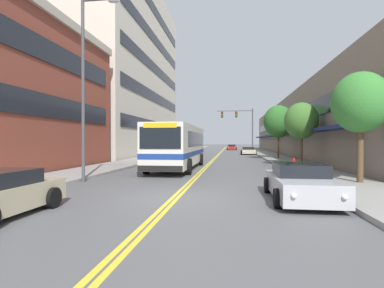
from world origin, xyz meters
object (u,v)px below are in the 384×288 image
at_px(city_bus, 179,145).
at_px(street_tree_right_mid, 301,121).
at_px(car_navy_parked_left_near, 185,151).
at_px(traffic_signal_mast, 241,122).
at_px(car_slate_blue_parked_left_far, 173,154).
at_px(street_tree_right_near, 360,103).
at_px(fire_hydrant, 294,164).
at_px(street_tree_right_far, 278,121).
at_px(car_champagne_parked_right_mid, 248,151).
at_px(street_lamp_left_near, 87,75).
at_px(car_red_moving_lead, 232,147).
at_px(car_silver_parked_right_foreground, 300,183).

bearing_deg(city_bus, street_tree_right_mid, 17.45).
distance_m(city_bus, car_navy_parked_left_near, 19.22).
bearing_deg(traffic_signal_mast, city_bus, -101.35).
relative_size(car_navy_parked_left_near, car_slate_blue_parked_left_far, 1.06).
xyz_separation_m(city_bus, car_slate_blue_parked_left_far, (-2.51, 10.43, -1.20)).
xyz_separation_m(street_tree_right_near, fire_hydrant, (-1.88, 5.32, -3.23)).
distance_m(street_tree_right_far, fire_hydrant, 14.46).
distance_m(car_champagne_parked_right_mid, street_tree_right_mid, 21.31).
bearing_deg(street_tree_right_near, street_tree_right_far, 92.28).
height_order(street_tree_right_mid, fire_hydrant, street_tree_right_mid).
bearing_deg(street_tree_right_near, street_lamp_left_near, -177.58).
bearing_deg(car_champagne_parked_right_mid, street_tree_right_far, -77.49).
bearing_deg(car_champagne_parked_right_mid, street_tree_right_mid, -81.62).
bearing_deg(street_tree_right_mid, car_red_moving_lead, 97.47).
bearing_deg(car_silver_parked_right_foreground, street_tree_right_far, 83.40).
bearing_deg(fire_hydrant, car_navy_parked_left_near, 116.28).
xyz_separation_m(car_slate_blue_parked_left_far, car_silver_parked_right_foreground, (8.78, -21.51, 0.03)).
relative_size(car_slate_blue_parked_left_far, car_red_moving_lead, 1.02).
bearing_deg(car_red_moving_lead, car_silver_parked_right_foreground, -87.50).
bearing_deg(street_tree_right_mid, car_silver_parked_right_foreground, -102.49).
bearing_deg(car_champagne_parked_right_mid, street_lamp_left_near, -106.69).
bearing_deg(street_tree_right_near, city_bus, 142.98).
xyz_separation_m(car_slate_blue_parked_left_far, fire_hydrant, (10.34, -12.43, -0.00)).
bearing_deg(car_champagne_parked_right_mid, car_red_moving_lead, 96.59).
relative_size(car_red_moving_lead, traffic_signal_mast, 0.61).
height_order(street_tree_right_near, fire_hydrant, street_tree_right_near).
bearing_deg(car_slate_blue_parked_left_far, car_red_moving_lead, 79.79).
bearing_deg(car_silver_parked_right_foreground, car_navy_parked_left_near, 106.33).
height_order(street_lamp_left_near, fire_hydrant, street_lamp_left_near).
xyz_separation_m(city_bus, fire_hydrant, (7.83, -2.00, -1.20)).
relative_size(car_navy_parked_left_near, traffic_signal_mast, 0.66).
xyz_separation_m(car_silver_parked_right_foreground, street_tree_right_near, (3.44, 3.76, 3.19)).
xyz_separation_m(car_red_moving_lead, traffic_signal_mast, (1.44, -19.33, 4.49)).
bearing_deg(car_navy_parked_left_near, street_tree_right_far, -31.58).
bearing_deg(traffic_signal_mast, car_slate_blue_parked_left_far, -116.25).
bearing_deg(street_lamp_left_near, street_tree_right_far, 58.54).
xyz_separation_m(traffic_signal_mast, street_tree_right_near, (4.46, -33.48, -1.29)).
bearing_deg(car_navy_parked_left_near, city_bus, -82.38).
distance_m(car_champagne_parked_right_mid, traffic_signal_mast, 5.21).
relative_size(traffic_signal_mast, fire_hydrant, 9.04).
height_order(car_navy_parked_left_near, car_red_moving_lead, car_navy_parked_left_near).
bearing_deg(car_slate_blue_parked_left_far, fire_hydrant, -50.25).
distance_m(car_slate_blue_parked_left_far, traffic_signal_mast, 18.10).
bearing_deg(car_slate_blue_parked_left_far, car_navy_parked_left_near, 90.25).
xyz_separation_m(traffic_signal_mast, street_tree_right_mid, (4.14, -23.21, -1.43)).
xyz_separation_m(car_red_moving_lead, street_tree_right_near, (5.90, -52.81, 3.21)).
bearing_deg(car_red_moving_lead, city_bus, -94.79).
distance_m(street_tree_right_near, street_tree_right_far, 19.30).
relative_size(car_navy_parked_left_near, street_tree_right_far, 0.81).
relative_size(car_champagne_parked_right_mid, street_tree_right_far, 0.74).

